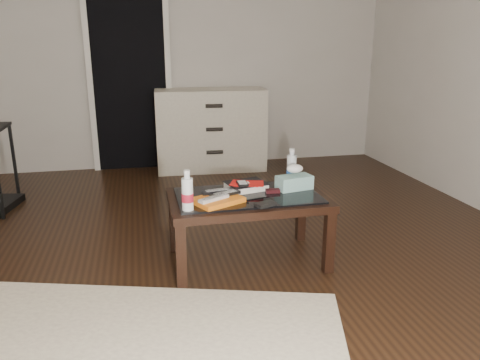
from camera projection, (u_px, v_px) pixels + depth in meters
The scene contains 17 objects.
ground at pixel (198, 255), 3.19m from camera, with size 5.00×5.00×0.00m, color black.
room_shell at pixel (190, 2), 2.73m from camera, with size 5.00×5.00×5.00m.
doorway at pixel (130, 77), 5.13m from camera, with size 0.90×0.08×2.07m.
coffee_table at pixel (248, 204), 3.00m from camera, with size 1.00×0.60×0.46m.
dresser at pixel (211, 130), 5.25m from camera, with size 1.23×0.57×0.90m.
magazines at pixel (217, 200), 2.84m from camera, with size 0.28×0.21×0.03m, color orange.
remote_silver at pixel (214, 198), 2.79m from camera, with size 0.20×0.05×0.02m, color silver.
remote_black_front at pixel (225, 194), 2.87m from camera, with size 0.20×0.05×0.02m, color black.
remote_black_back at pixel (217, 191), 2.92m from camera, with size 0.20×0.05×0.02m, color black.
textbook at pixel (246, 186), 3.09m from camera, with size 0.25×0.20×0.05m, color black.
dvd_mailers at pixel (245, 183), 3.06m from camera, with size 0.19×0.14×0.01m, color red.
ipod at pixel (242, 183), 3.02m from camera, with size 0.06×0.10×0.02m, color black.
flip_phone at pixel (273, 191), 3.02m from camera, with size 0.09×0.05×0.02m, color black.
wallet at pixel (266, 204), 2.78m from camera, with size 0.12×0.07×0.02m, color black.
water_bottle_left at pixel (187, 190), 2.68m from camera, with size 0.07×0.07×0.24m, color white.
water_bottle_right at pixel (292, 166), 3.22m from camera, with size 0.07×0.07×0.24m, color silver.
tissue_box at pixel (294, 182), 3.09m from camera, with size 0.23×0.12×0.09m, color teal.
Camera 1 is at (-0.35, -2.91, 1.40)m, focal length 35.00 mm.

